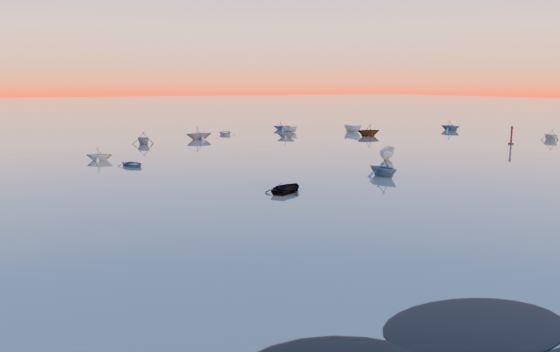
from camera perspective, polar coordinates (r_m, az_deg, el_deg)
ground at (r=116.20m, az=-15.95°, el=4.89°), size 600.00×600.00×0.00m
moored_fleet at (r=70.68m, az=-8.98°, el=2.38°), size 124.00×58.00×1.20m
boat_near_center at (r=64.96m, az=11.07°, el=1.70°), size 4.05×4.14×1.41m
boat_near_right at (r=53.11m, az=10.70°, el=-0.01°), size 3.94×2.16×1.31m
channel_marker at (r=87.20m, az=23.03°, el=3.83°), size 0.81×0.81×2.88m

